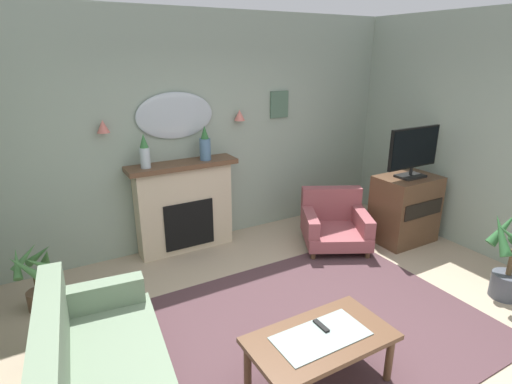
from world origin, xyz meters
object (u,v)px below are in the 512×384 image
object	(u,v)px
mantel_vase_left	(145,152)
framed_picture	(279,105)
wall_sconce_right	(240,115)
tv_cabinet	(405,209)
potted_plant_small_fern	(35,278)
potted_plant_corner_palm	(512,259)
floral_couch	(92,365)
fireplace	(185,207)
armchair_near_fireplace	(334,222)
coffee_table	(320,343)
tv_remote	(321,326)
mantel_vase_centre	(205,145)
tv_flatscreen	(414,151)
wall_sconce_left	(103,126)
wall_mirror	(175,116)

from	to	relation	value
mantel_vase_left	framed_picture	distance (m)	2.00
wall_sconce_right	tv_cabinet	bearing A→B (deg)	-36.39
potted_plant_small_fern	potted_plant_corner_palm	world-z (taller)	potted_plant_corner_palm
floral_couch	potted_plant_corner_palm	distance (m)	4.01
fireplace	floral_couch	xyz separation A→B (m)	(-1.46, -2.01, -0.25)
wall_sconce_right	armchair_near_fireplace	distance (m)	1.88
coffee_table	tv_remote	bearing A→B (deg)	50.61
wall_sconce_right	fireplace	bearing A→B (deg)	-173.84
mantel_vase_centre	tv_flatscreen	distance (m)	2.64
wall_sconce_right	mantel_vase_centre	bearing A→B (deg)	-167.69
coffee_table	armchair_near_fireplace	world-z (taller)	armchair_near_fireplace
framed_picture	floral_couch	distance (m)	3.93
framed_picture	armchair_near_fireplace	distance (m)	1.77
coffee_table	floral_couch	world-z (taller)	floral_couch
floral_couch	tv_flatscreen	xyz separation A→B (m)	(4.10, 0.76, 0.93)
wall_sconce_right	wall_sconce_left	bearing A→B (deg)	180.00
fireplace	wall_sconce_left	world-z (taller)	wall_sconce_left
floral_couch	tv_flatscreen	world-z (taller)	tv_flatscreen
fireplace	wall_sconce_left	xyz separation A→B (m)	(-0.85, 0.09, 1.09)
fireplace	tv_remote	size ratio (longest dim) A/B	8.50
wall_sconce_right	potted_plant_corner_palm	distance (m)	3.48
mantel_vase_left	armchair_near_fireplace	xyz separation A→B (m)	(2.20, -0.82, -1.04)
armchair_near_fireplace	wall_sconce_right	bearing A→B (deg)	133.71
mantel_vase_centre	wall_sconce_left	distance (m)	1.20
mantel_vase_centre	tv_remote	bearing A→B (deg)	-94.04
tv_flatscreen	wall_mirror	bearing A→B (deg)	152.24
mantel_vase_left	tv_remote	bearing A→B (deg)	-77.61
fireplace	tv_flatscreen	distance (m)	2.99
mantel_vase_left	armchair_near_fireplace	size ratio (longest dim) A/B	0.36
fireplace	coffee_table	xyz separation A→B (m)	(0.05, -2.69, -0.19)
mantel_vase_left	tv_cabinet	distance (m)	3.43
coffee_table	wall_sconce_left	bearing A→B (deg)	107.93
mantel_vase_left	mantel_vase_centre	xyz separation A→B (m)	(0.75, -0.00, -0.00)
mantel_vase_centre	potted_plant_small_fern	bearing A→B (deg)	-166.37
mantel_vase_centre	wall_mirror	bearing A→B (deg)	150.46
mantel_vase_centre	potted_plant_small_fern	size ratio (longest dim) A/B	0.63
wall_sconce_right	floral_couch	bearing A→B (deg)	-137.73
potted_plant_small_fern	coffee_table	bearing A→B (deg)	-50.27
potted_plant_small_fern	wall_mirror	bearing A→B (deg)	20.87
wall_mirror	tv_remote	distance (m)	3.03
armchair_near_fireplace	tv_cabinet	bearing A→B (deg)	-23.04
wall_sconce_right	wall_mirror	bearing A→B (deg)	176.63
wall_sconce_left	tv_remote	xyz separation A→B (m)	(0.97, -2.70, -1.21)
armchair_near_fireplace	tv_flatscreen	world-z (taller)	tv_flatscreen
tv_cabinet	mantel_vase_centre	bearing A→B (deg)	152.88
coffee_table	potted_plant_small_fern	xyz separation A→B (m)	(-1.80, 2.17, -0.04)
wall_mirror	tv_remote	size ratio (longest dim) A/B	6.00
mantel_vase_left	wall_sconce_left	xyz separation A→B (m)	(-0.40, 0.12, 0.31)
tv_cabinet	tv_flatscreen	world-z (taller)	tv_flatscreen
coffee_table	potted_plant_small_fern	size ratio (longest dim) A/B	1.62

